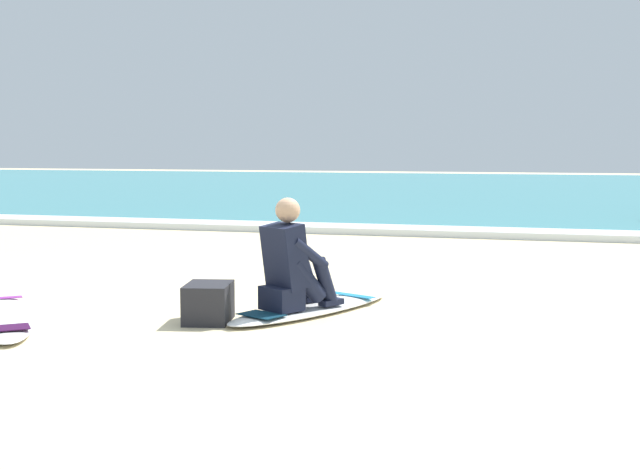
# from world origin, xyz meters

# --- Properties ---
(ground_plane) EXTENTS (80.00, 80.00, 0.00)m
(ground_plane) POSITION_xyz_m (0.00, 0.00, 0.00)
(ground_plane) COLOR beige
(sea) EXTENTS (80.00, 28.00, 0.10)m
(sea) POSITION_xyz_m (0.00, 20.16, 0.05)
(sea) COLOR teal
(sea) RESTS_ON ground
(breaking_foam) EXTENTS (80.00, 0.90, 0.11)m
(breaking_foam) POSITION_xyz_m (0.00, 6.46, 0.06)
(breaking_foam) COLOR white
(breaking_foam) RESTS_ON ground
(surfboard_main) EXTENTS (1.30, 2.04, 0.08)m
(surfboard_main) POSITION_xyz_m (0.54, -0.36, 0.04)
(surfboard_main) COLOR white
(surfboard_main) RESTS_ON ground
(surfer_seated) EXTENTS (0.65, 0.77, 0.95)m
(surfer_seated) POSITION_xyz_m (0.44, -0.61, 0.44)
(surfer_seated) COLOR black
(surfer_seated) RESTS_ON surfboard_main
(beach_bag) EXTENTS (0.45, 0.54, 0.32)m
(beach_bag) POSITION_xyz_m (-0.17, -1.00, 0.16)
(beach_bag) COLOR #232328
(beach_bag) RESTS_ON ground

